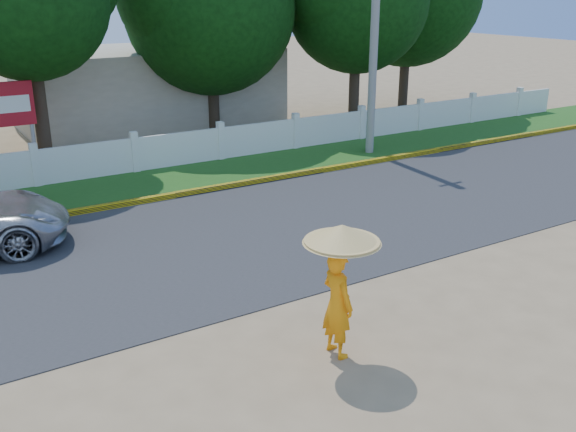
% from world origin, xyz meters
% --- Properties ---
extents(ground, '(120.00, 120.00, 0.00)m').
position_xyz_m(ground, '(0.00, 0.00, 0.00)').
color(ground, '#9E8460').
rests_on(ground, ground).
extents(road, '(60.00, 7.00, 0.02)m').
position_xyz_m(road, '(0.00, 4.50, 0.01)').
color(road, '#38383A').
rests_on(road, ground).
extents(grass_verge, '(60.00, 3.50, 0.03)m').
position_xyz_m(grass_verge, '(0.00, 9.75, 0.01)').
color(grass_verge, '#2D601E').
rests_on(grass_verge, ground).
extents(curb, '(40.00, 0.18, 0.16)m').
position_xyz_m(curb, '(0.00, 8.05, 0.08)').
color(curb, yellow).
rests_on(curb, ground).
extents(fence, '(40.00, 0.10, 1.10)m').
position_xyz_m(fence, '(0.00, 11.20, 0.55)').
color(fence, silver).
rests_on(fence, ground).
extents(building_near, '(10.00, 6.00, 3.20)m').
position_xyz_m(building_near, '(3.00, 18.00, 1.60)').
color(building_near, '#B7AD99').
rests_on(building_near, ground).
extents(utility_pole, '(0.28, 0.28, 8.61)m').
position_xyz_m(utility_pole, '(7.90, 9.29, 4.30)').
color(utility_pole, gray).
rests_on(utility_pole, ground).
extents(monk_with_parasol, '(1.20, 1.20, 2.19)m').
position_xyz_m(monk_with_parasol, '(-0.85, -0.88, 1.43)').
color(monk_with_parasol, orange).
rests_on(monk_with_parasol, ground).
extents(tree_row, '(35.01, 7.76, 9.08)m').
position_xyz_m(tree_row, '(1.78, 14.41, 5.14)').
color(tree_row, '#473828').
rests_on(tree_row, ground).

